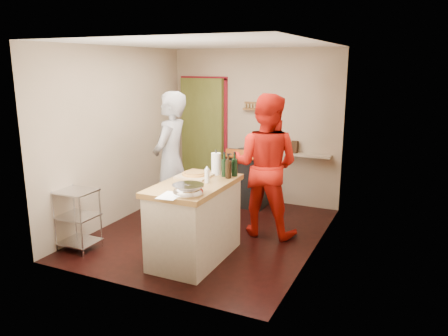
{
  "coord_description": "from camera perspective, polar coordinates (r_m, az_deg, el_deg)",
  "views": [
    {
      "loc": [
        2.65,
        -5.21,
        2.35
      ],
      "look_at": [
        0.24,
        0.0,
        0.97
      ],
      "focal_mm": 35.0,
      "sensor_mm": 36.0,
      "label": 1
    }
  ],
  "objects": [
    {
      "name": "person_stripe",
      "position": [
        6.23,
        -6.96,
        0.8
      ],
      "size": [
        0.56,
        0.78,
        1.98
      ],
      "primitive_type": "imported",
      "rotation": [
        0.0,
        0.0,
        -1.44
      ],
      "color": "#B0B0B5",
      "rests_on": "ground"
    },
    {
      "name": "left_wall",
      "position": [
        6.74,
        -13.56,
        4.16
      ],
      "size": [
        0.04,
        3.5,
        2.6
      ],
      "primitive_type": "cube",
      "color": "tan",
      "rests_on": "ground"
    },
    {
      "name": "wire_shelving",
      "position": [
        5.93,
        -18.6,
        -6.05
      ],
      "size": [
        0.48,
        0.4,
        0.8
      ],
      "color": "silver",
      "rests_on": "ground"
    },
    {
      "name": "ceiling",
      "position": [
        5.85,
        -2.2,
        16.03
      ],
      "size": [
        3.0,
        3.5,
        0.02
      ],
      "primitive_type": "cube",
      "color": "white",
      "rests_on": "back_wall"
    },
    {
      "name": "person_red",
      "position": [
        6.02,
        5.46,
        0.32
      ],
      "size": [
        0.96,
        0.75,
        1.97
      ],
      "primitive_type": "imported",
      "rotation": [
        0.0,
        0.0,
        3.15
      ],
      "color": "red",
      "rests_on": "ground"
    },
    {
      "name": "back_wall",
      "position": [
        7.82,
        -0.36,
        4.54
      ],
      "size": [
        3.0,
        0.44,
        2.6
      ],
      "color": "tan",
      "rests_on": "ground"
    },
    {
      "name": "floor",
      "position": [
        6.3,
        -1.98,
        -8.41
      ],
      "size": [
        3.5,
        3.5,
        0.0
      ],
      "primitive_type": "plane",
      "color": "black",
      "rests_on": "ground"
    },
    {
      "name": "right_wall",
      "position": [
        5.44,
        12.17,
        2.05
      ],
      "size": [
        0.04,
        3.5,
        2.6
      ],
      "primitive_type": "cube",
      "color": "tan",
      "rests_on": "ground"
    },
    {
      "name": "stove",
      "position": [
        7.38,
        3.31,
        -1.46
      ],
      "size": [
        0.6,
        0.63,
        1.0
      ],
      "color": "black",
      "rests_on": "ground"
    },
    {
      "name": "island",
      "position": [
        5.35,
        -3.82,
        -6.7
      ],
      "size": [
        0.76,
        1.37,
        1.28
      ],
      "color": "beige",
      "rests_on": "ground"
    }
  ]
}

